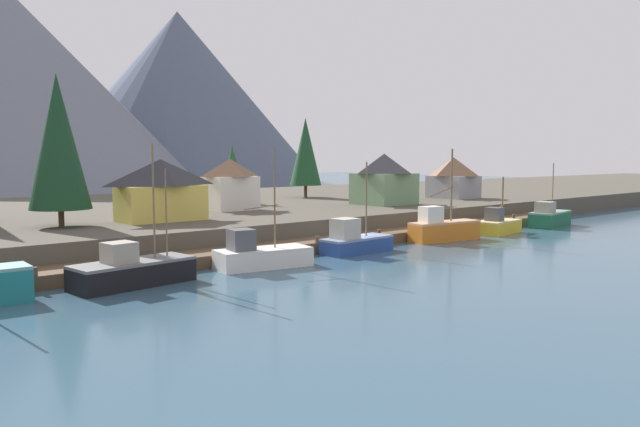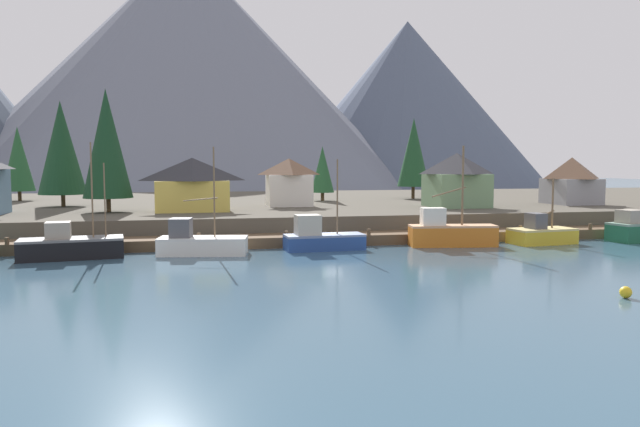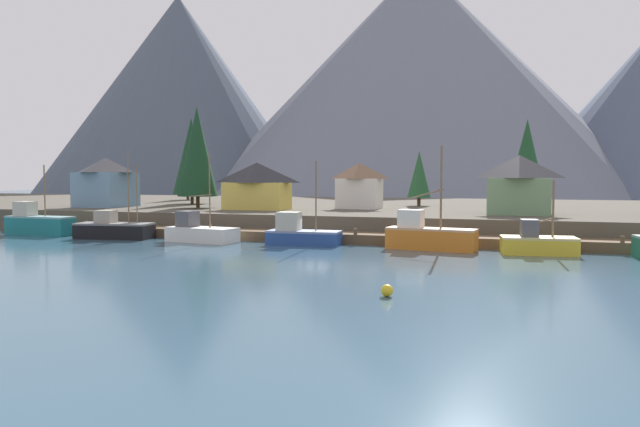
{
  "view_description": "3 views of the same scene",
  "coord_description": "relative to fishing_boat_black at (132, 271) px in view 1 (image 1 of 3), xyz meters",
  "views": [
    {
      "loc": [
        -39.5,
        -41.55,
        8.7
      ],
      "look_at": [
        -1.05,
        3.24,
        3.25
      ],
      "focal_mm": 34.48,
      "sensor_mm": 36.0,
      "label": 1
    },
    {
      "loc": [
        -12.43,
        -54.92,
        7.92
      ],
      "look_at": [
        -0.04,
        3.76,
        2.86
      ],
      "focal_mm": 33.8,
      "sensor_mm": 36.0,
      "label": 2
    },
    {
      "loc": [
        19.32,
        -58.53,
        6.86
      ],
      "look_at": [
        -0.3,
        2.11,
        2.9
      ],
      "focal_mm": 34.52,
      "sensor_mm": 36.0,
      "label": 3
    }
  ],
  "objects": [
    {
      "name": "shoreline_bank",
      "position": [
        22.48,
        34.2,
        0.22
      ],
      "size": [
        400.0,
        56.0,
        2.5
      ],
      "primitive_type": "cube",
      "color": "#4C473D",
      "rests_on": "ground_plane"
    },
    {
      "name": "fishing_boat_yellow",
      "position": [
        43.44,
        0.17,
        -0.07
      ],
      "size": [
        6.61,
        3.73,
        6.44
      ],
      "rotation": [
        0.0,
        0.0,
        0.12
      ],
      "color": "gold",
      "rests_on": "ground_plane"
    },
    {
      "name": "house_grey",
      "position": [
        58.9,
        18.06,
        4.62
      ],
      "size": [
        5.87,
        6.57,
        6.14
      ],
      "color": "gray",
      "rests_on": "shoreline_bank"
    },
    {
      "name": "fishing_boat_blue",
      "position": [
        21.38,
        0.56,
        0.05
      ],
      "size": [
        7.35,
        2.98,
        8.25
      ],
      "rotation": [
        0.0,
        0.0,
        0.05
      ],
      "color": "navy",
      "rests_on": "ground_plane"
    },
    {
      "name": "conifer_near_right",
      "position": [
        0.88,
        16.88,
        9.01
      ],
      "size": [
        5.33,
        5.33,
        13.51
      ],
      "color": "#4C3823",
      "rests_on": "shoreline_bank"
    },
    {
      "name": "fishing_boat_orange",
      "position": [
        33.96,
        0.41,
        0.26
      ],
      "size": [
        8.42,
        3.4,
        9.54
      ],
      "rotation": [
        0.0,
        0.0,
        -0.14
      ],
      "color": "#CC6B1E",
      "rests_on": "ground_plane"
    },
    {
      "name": "house_yellow",
      "position": [
        9.99,
        15.78,
        4.54
      ],
      "size": [
        8.38,
        4.42,
        5.99
      ],
      "color": "gold",
      "rests_on": "shoreline_bank"
    },
    {
      "name": "fishing_boat_green",
      "position": [
        54.58,
        -0.07,
        0.12
      ],
      "size": [
        7.81,
        4.13,
        7.92
      ],
      "rotation": [
        0.0,
        0.0,
        0.17
      ],
      "color": "#1E5B3D",
      "rests_on": "ground_plane"
    },
    {
      "name": "conifer_back_left",
      "position": [
        42.78,
        33.73,
        8.47
      ],
      "size": [
        4.84,
        4.84,
        12.15
      ],
      "color": "#4C3823",
      "rests_on": "shoreline_bank"
    },
    {
      "name": "dock",
      "position": [
        22.48,
        4.19,
        -0.52
      ],
      "size": [
        80.0,
        4.0,
        1.6
      ],
      "color": "brown",
      "rests_on": "ground_plane"
    },
    {
      "name": "conifer_mid_right",
      "position": [
        28.22,
        31.58,
        5.95
      ],
      "size": [
        3.33,
        3.33,
        7.79
      ],
      "color": "#4C3823",
      "rests_on": "shoreline_bank"
    },
    {
      "name": "fishing_boat_white",
      "position": [
        10.55,
        -0.02,
        -0.03
      ],
      "size": [
        7.9,
        4.19,
        9.29
      ],
      "rotation": [
        0.0,
        0.0,
        -0.17
      ],
      "color": "silver",
      "rests_on": "ground_plane"
    },
    {
      "name": "house_green",
      "position": [
        41.81,
        16.28,
        4.87
      ],
      "size": [
        6.99,
        6.71,
        6.63
      ],
      "color": "#6B8E66",
      "rests_on": "shoreline_bank"
    },
    {
      "name": "ground_plane",
      "position": [
        22.48,
        22.2,
        -1.53
      ],
      "size": [
        400.0,
        400.0,
        1.0
      ],
      "primitive_type": "cube",
      "color": "#335166"
    },
    {
      "name": "house_white",
      "position": [
        21.86,
        22.11,
        4.53
      ],
      "size": [
        5.69,
        4.7,
        5.98
      ],
      "color": "silver",
      "rests_on": "shoreline_bank"
    },
    {
      "name": "mountain_east_peak",
      "position": [
        86.29,
        156.32,
        28.21
      ],
      "size": [
        98.71,
        98.71,
        58.46
      ],
      "primitive_type": "cone",
      "color": "#4C566B",
      "rests_on": "ground_plane"
    },
    {
      "name": "fishing_boat_black",
      "position": [
        0.0,
        0.0,
        0.0
      ],
      "size": [
        8.5,
        4.05,
        9.63
      ],
      "rotation": [
        0.0,
        0.0,
        0.13
      ],
      "color": "black",
      "rests_on": "ground_plane"
    }
  ]
}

